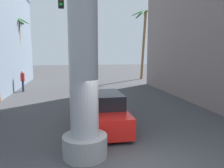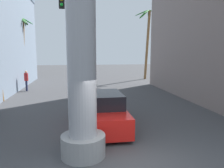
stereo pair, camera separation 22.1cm
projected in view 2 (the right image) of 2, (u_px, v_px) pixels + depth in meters
The scene contains 6 objects.
ground_plane at pixel (98, 98), 16.01m from camera, with size 88.96×88.96×0.00m, color #424244.
neon_sign_pole at pixel (81, 11), 6.43m from camera, with size 2.81×1.43×10.55m.
car_lead at pixel (101, 110), 9.98m from camera, with size 2.00×5.05×1.56m.
palm_tree_far_left at pixel (22, 43), 21.29m from camera, with size 2.42×2.25×6.72m.
palm_tree_far_right at pixel (148, 34), 26.86m from camera, with size 3.45×3.21×8.54m.
pedestrian_far_left at pixel (26, 79), 18.84m from camera, with size 0.36×0.36×1.77m.
Camera 2 is at (-1.42, -5.67, 3.31)m, focal length 35.00 mm.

